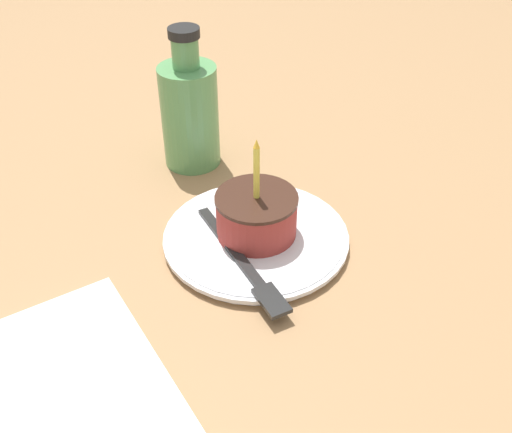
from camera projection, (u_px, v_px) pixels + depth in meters
ground_plane at (233, 258)px, 0.71m from camera, size 2.40×2.40×0.04m
plate at (256, 238)px, 0.70m from camera, size 0.22×0.22×0.01m
cake_slice at (256, 215)px, 0.68m from camera, size 0.09×0.09×0.12m
fork at (244, 265)px, 0.65m from camera, size 0.20×0.03×0.01m
bottle at (190, 112)px, 0.80m from camera, size 0.08×0.08×0.19m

